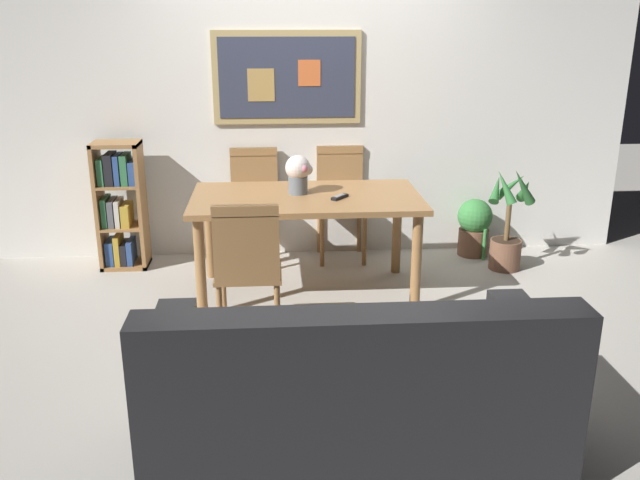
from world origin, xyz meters
TOP-DOWN VIEW (x-y plane):
  - ground_plane at (0.00, 0.00)m, footprint 12.00×12.00m
  - wall_back_with_painting at (-0.00, 1.33)m, footprint 5.20×0.14m
  - dining_table at (-0.09, 0.38)m, footprint 1.60×0.89m
  - dining_chair_near_left at (-0.48, -0.41)m, footprint 0.40×0.41m
  - dining_chair_far_right at (0.23, 1.16)m, footprint 0.40×0.41m
  - dining_chair_far_left at (-0.47, 1.12)m, footprint 0.40×0.41m
  - leather_couch at (0.01, -1.60)m, footprint 1.80×0.84m
  - bookshelf at (-1.53, 1.03)m, footprint 0.36×0.28m
  - potted_ivy at (1.35, 1.10)m, footprint 0.29×0.29m
  - potted_palm at (1.51, 0.75)m, footprint 0.37×0.38m
  - flower_vase at (-0.14, 0.44)m, footprint 0.19×0.19m
  - tv_remote at (0.13, 0.28)m, footprint 0.13×0.15m

SIDE VIEW (x-z plane):
  - ground_plane at x=0.00m, z-range 0.00..0.00m
  - potted_ivy at x=1.35m, z-range 0.00..0.50m
  - leather_couch at x=0.01m, z-range -0.11..0.73m
  - potted_palm at x=1.51m, z-range -0.10..0.75m
  - bookshelf at x=-1.53m, z-range 0.00..1.01m
  - dining_chair_near_left at x=-0.48m, z-range 0.08..0.99m
  - dining_chair_far_right at x=0.23m, z-range 0.08..0.99m
  - dining_chair_far_left at x=-0.47m, z-range 0.08..0.99m
  - dining_table at x=-0.09m, z-range 0.27..1.00m
  - tv_remote at x=0.13m, z-range 0.73..0.75m
  - flower_vase at x=-0.14m, z-range 0.74..1.02m
  - wall_back_with_painting at x=0.00m, z-range 0.00..2.60m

